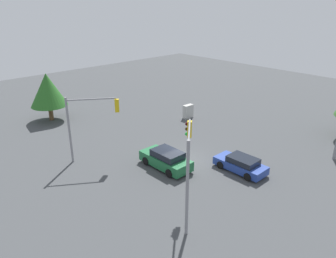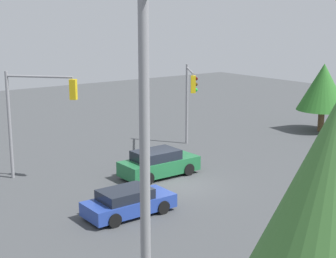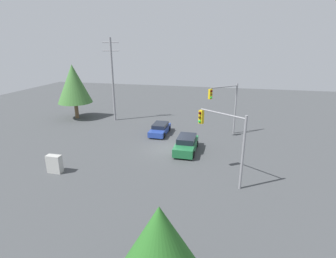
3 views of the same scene
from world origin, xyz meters
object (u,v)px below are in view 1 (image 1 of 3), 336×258
sedan_blue (241,164)px  electrical_cabinet (188,111)px  traffic_signal_cross (90,117)px  traffic_signal_main (188,158)px  sedan_green (166,159)px

sedan_blue → electrical_cabinet: 12.68m
sedan_blue → traffic_signal_cross: traffic_signal_cross is taller
traffic_signal_main → sedan_green: bearing=16.3°
traffic_signal_main → electrical_cabinet: bearing=1.2°
sedan_green → traffic_signal_main: bearing=-121.5°
traffic_signal_main → traffic_signal_cross: traffic_signal_main is taller
sedan_blue → electrical_cabinet: electrical_cabinet is taller
sedan_green → sedan_blue: bearing=-49.1°
traffic_signal_cross → electrical_cabinet: traffic_signal_cross is taller
traffic_signal_main → traffic_signal_cross: bearing=48.6°
traffic_signal_main → traffic_signal_cross: (0.14, -10.57, -0.22)m
sedan_green → traffic_signal_main: (3.39, 5.52, 3.31)m
sedan_blue → traffic_signal_cross: (7.35, -9.47, 3.22)m
traffic_signal_cross → sedan_blue: bearing=-18.8°
traffic_signal_main → electrical_cabinet: (-13.09, -12.34, -3.28)m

